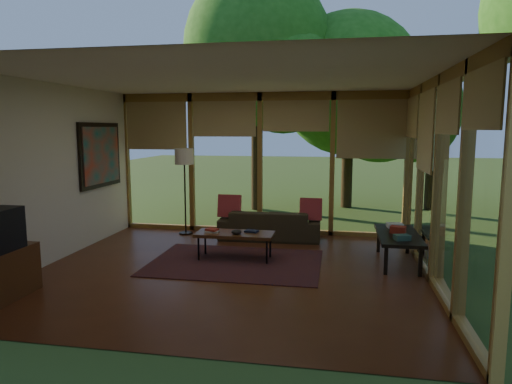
% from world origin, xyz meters
% --- Properties ---
extents(floor, '(5.50, 5.50, 0.00)m').
position_xyz_m(floor, '(0.00, 0.00, 0.00)').
color(floor, '#5F2E19').
rests_on(floor, ground).
extents(ceiling, '(5.50, 5.50, 0.00)m').
position_xyz_m(ceiling, '(0.00, 0.00, 2.70)').
color(ceiling, white).
rests_on(ceiling, ground).
extents(wall_left, '(0.04, 5.00, 2.70)m').
position_xyz_m(wall_left, '(-2.75, 0.00, 1.35)').
color(wall_left, beige).
rests_on(wall_left, ground).
extents(wall_front, '(5.50, 0.04, 2.70)m').
position_xyz_m(wall_front, '(0.00, -2.50, 1.35)').
color(wall_front, beige).
rests_on(wall_front, ground).
extents(window_wall_back, '(5.50, 0.12, 2.70)m').
position_xyz_m(window_wall_back, '(0.00, 2.50, 1.35)').
color(window_wall_back, olive).
rests_on(window_wall_back, ground).
extents(window_wall_right, '(0.12, 5.00, 2.70)m').
position_xyz_m(window_wall_right, '(2.75, 0.00, 1.35)').
color(window_wall_right, olive).
rests_on(window_wall_right, ground).
extents(tree_nw, '(3.57, 3.57, 5.80)m').
position_xyz_m(tree_nw, '(-0.52, 5.13, 4.00)').
color(tree_nw, '#342613').
rests_on(tree_nw, ground).
extents(tree_ne, '(3.58, 3.58, 4.93)m').
position_xyz_m(tree_ne, '(1.72, 5.87, 3.12)').
color(tree_ne, '#342613').
rests_on(tree_ne, ground).
extents(rug, '(2.55, 1.81, 0.01)m').
position_xyz_m(rug, '(-0.01, 0.39, 0.01)').
color(rug, maroon).
rests_on(rug, floor).
extents(sofa, '(1.87, 0.79, 0.54)m').
position_xyz_m(sofa, '(0.27, 2.00, 0.27)').
color(sofa, '#322A19').
rests_on(sofa, floor).
extents(pillow_left, '(0.42, 0.22, 0.44)m').
position_xyz_m(pillow_left, '(-0.48, 1.95, 0.59)').
color(pillow_left, maroon).
rests_on(pillow_left, sofa).
extents(pillow_right, '(0.40, 0.21, 0.41)m').
position_xyz_m(pillow_right, '(1.02, 1.95, 0.58)').
color(pillow_right, maroon).
rests_on(pillow_right, sofa).
extents(ct_book_lower, '(0.20, 0.15, 0.03)m').
position_xyz_m(ct_book_lower, '(-0.41, 0.52, 0.44)').
color(ct_book_lower, beige).
rests_on(ct_book_lower, coffee_table).
extents(ct_book_upper, '(0.22, 0.19, 0.03)m').
position_xyz_m(ct_book_upper, '(-0.41, 0.52, 0.47)').
color(ct_book_upper, maroon).
rests_on(ct_book_upper, coffee_table).
extents(ct_book_side, '(0.22, 0.19, 0.03)m').
position_xyz_m(ct_book_side, '(0.19, 0.65, 0.44)').
color(ct_book_side, black).
rests_on(ct_book_side, coffee_table).
extents(ct_bowl, '(0.16, 0.16, 0.07)m').
position_xyz_m(ct_bowl, '(-0.01, 0.47, 0.46)').
color(ct_bowl, black).
rests_on(ct_bowl, coffee_table).
extents(console_book_a, '(0.24, 0.21, 0.08)m').
position_xyz_m(console_book_a, '(2.40, 0.41, 0.49)').
color(console_book_a, '#2D5043').
rests_on(console_book_a, side_console).
extents(console_book_b, '(0.26, 0.22, 0.10)m').
position_xyz_m(console_book_b, '(2.40, 0.86, 0.51)').
color(console_book_b, maroon).
rests_on(console_book_b, side_console).
extents(console_book_c, '(0.26, 0.21, 0.07)m').
position_xyz_m(console_book_c, '(2.40, 1.26, 0.49)').
color(console_book_c, beige).
rests_on(console_book_c, side_console).
extents(floor_lamp, '(0.36, 0.36, 1.65)m').
position_xyz_m(floor_lamp, '(-1.39, 2.10, 1.41)').
color(floor_lamp, black).
rests_on(floor_lamp, floor).
extents(coffee_table, '(1.20, 0.50, 0.43)m').
position_xyz_m(coffee_table, '(-0.06, 0.57, 0.39)').
color(coffee_table, '#542F17').
rests_on(coffee_table, floor).
extents(side_console, '(0.60, 1.40, 0.46)m').
position_xyz_m(side_console, '(2.40, 0.81, 0.41)').
color(side_console, black).
rests_on(side_console, floor).
extents(wall_painting, '(0.06, 1.35, 1.15)m').
position_xyz_m(wall_painting, '(-2.71, 1.40, 1.55)').
color(wall_painting, black).
rests_on(wall_painting, wall_left).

